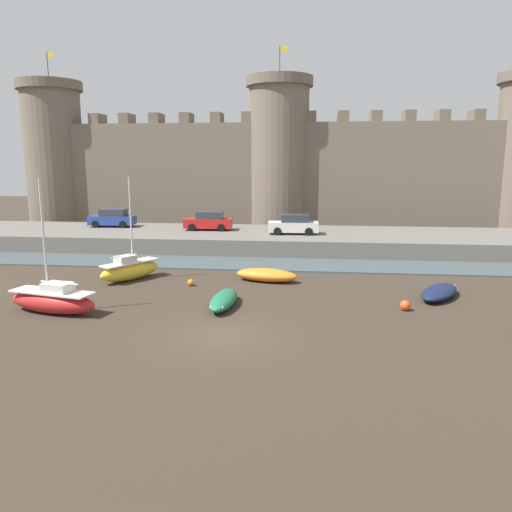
# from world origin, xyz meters

# --- Properties ---
(ground_plane) EXTENTS (160.00, 160.00, 0.00)m
(ground_plane) POSITION_xyz_m (0.00, 0.00, 0.00)
(ground_plane) COLOR #382D23
(water_channel) EXTENTS (80.00, 4.50, 0.10)m
(water_channel) POSITION_xyz_m (0.00, 14.90, 0.05)
(water_channel) COLOR #47565B
(water_channel) RESTS_ON ground
(quay_road) EXTENTS (62.22, 10.00, 1.35)m
(quay_road) POSITION_xyz_m (0.00, 22.15, 0.67)
(quay_road) COLOR #666059
(quay_road) RESTS_ON ground
(castle) EXTENTS (57.17, 6.95, 18.84)m
(castle) POSITION_xyz_m (-0.00, 34.02, 6.97)
(castle) COLOR #706354
(castle) RESTS_ON ground
(rowboat_near_channel_right) EXTENTS (3.25, 4.17, 0.64)m
(rowboat_near_channel_right) POSITION_xyz_m (10.53, 7.19, 0.33)
(rowboat_near_channel_right) COLOR #141E3D
(rowboat_near_channel_right) RESTS_ON ground
(sailboat_near_channel_left) EXTENTS (5.00, 2.44, 6.48)m
(sailboat_near_channel_left) POSITION_xyz_m (-8.80, 2.27, 0.64)
(sailboat_near_channel_left) COLOR red
(sailboat_near_channel_left) RESTS_ON ground
(sailboat_foreground_centre) EXTENTS (3.30, 4.33, 6.34)m
(sailboat_foreground_centre) POSITION_xyz_m (-7.55, 9.34, 0.67)
(sailboat_foreground_centre) COLOR yellow
(sailboat_foreground_centre) RESTS_ON ground
(rowboat_foreground_left) EXTENTS (4.08, 2.24, 0.80)m
(rowboat_foreground_left) POSITION_xyz_m (0.91, 9.89, 0.42)
(rowboat_foreground_left) COLOR orange
(rowboat_foreground_left) RESTS_ON ground
(rowboat_midflat_centre) EXTENTS (1.31, 3.88, 0.70)m
(rowboat_midflat_centre) POSITION_xyz_m (-0.75, 4.23, 0.37)
(rowboat_midflat_centre) COLOR #1E6B47
(rowboat_midflat_centre) RESTS_ON ground
(mooring_buoy_mid_mud) EXTENTS (0.52, 0.52, 0.52)m
(mooring_buoy_mid_mud) POSITION_xyz_m (8.29, 4.58, 0.26)
(mooring_buoy_mid_mud) COLOR #E04C1E
(mooring_buoy_mid_mud) RESTS_ON ground
(mooring_buoy_off_centre) EXTENTS (0.41, 0.41, 0.41)m
(mooring_buoy_off_centre) POSITION_xyz_m (-3.44, 8.25, 0.20)
(mooring_buoy_off_centre) COLOR orange
(mooring_buoy_off_centre) RESTS_ON ground
(car_quay_centre_east) EXTENTS (4.16, 2.00, 1.62)m
(car_quay_centre_east) POSITION_xyz_m (-5.36, 22.79, 2.13)
(car_quay_centre_east) COLOR red
(car_quay_centre_east) RESTS_ON quay_road
(car_quay_west) EXTENTS (4.16, 2.00, 1.62)m
(car_quay_west) POSITION_xyz_m (2.13, 21.17, 2.13)
(car_quay_west) COLOR silver
(car_quay_west) RESTS_ON quay_road
(car_quay_centre_west) EXTENTS (4.16, 2.00, 1.62)m
(car_quay_centre_west) POSITION_xyz_m (-14.58, 24.00, 2.13)
(car_quay_centre_west) COLOR #263F99
(car_quay_centre_west) RESTS_ON quay_road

